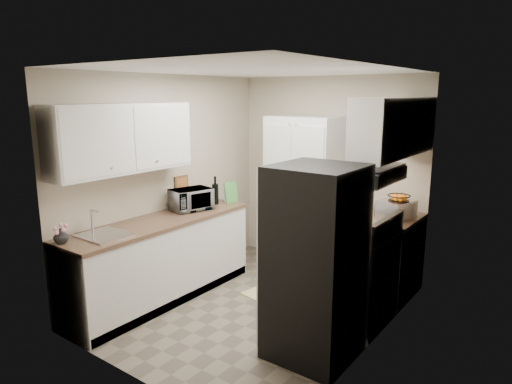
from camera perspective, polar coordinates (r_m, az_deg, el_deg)
ground at (r=5.12m, az=-0.05°, el=-14.20°), size 3.20×3.20×0.00m
room_shell at (r=4.64m, az=-0.30°, el=4.15°), size 2.64×3.24×2.52m
pantry_cabinet at (r=5.94m, az=5.94°, el=-0.29°), size 0.90×0.55×2.00m
base_cabinet_left at (r=5.27m, az=-11.69°, el=-8.45°), size 0.60×2.30×0.88m
countertop_left at (r=5.13m, az=-11.91°, el=-3.63°), size 0.63×2.33×0.04m
base_cabinet_right at (r=5.49m, az=15.98°, el=-7.82°), size 0.60×0.80×0.88m
countertop_right at (r=5.36m, az=16.26°, el=-3.18°), size 0.63×0.83×0.04m
electric_range at (r=4.79m, az=12.40°, el=-10.14°), size 0.71×0.78×1.13m
refrigerator at (r=4.00m, az=7.42°, el=-8.79°), size 0.70×0.72×1.70m
microwave at (r=5.46m, az=-8.13°, el=-0.93°), size 0.43×0.53×0.26m
wine_bottle at (r=5.71m, az=-5.11°, el=0.07°), size 0.08×0.08×0.32m
flower_vase at (r=4.59m, az=-23.19°, el=-5.06°), size 0.17×0.17×0.14m
cutting_board at (r=5.78m, az=-3.15°, el=-0.03°), size 0.02×0.21×0.27m
toaster_oven at (r=5.24m, az=17.12°, el=-2.15°), size 0.38×0.44×0.22m
fruit_basket at (r=5.17m, az=17.44°, el=-0.53°), size 0.30×0.30×0.10m
kitchen_mat at (r=5.52m, az=3.42°, el=-12.08°), size 0.70×0.96×0.01m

